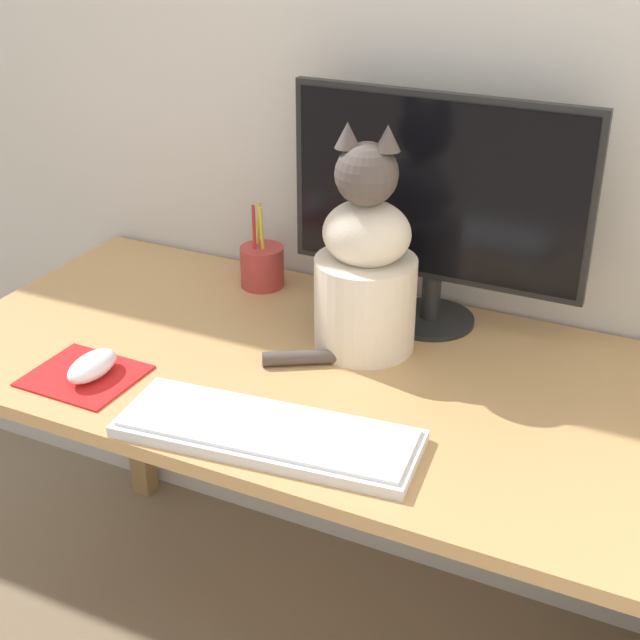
# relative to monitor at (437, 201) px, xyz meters

# --- Properties ---
(wall_back) EXTENTS (7.00, 0.04, 2.50)m
(wall_back) POSITION_rel_monitor_xyz_m (-0.06, 0.13, 0.30)
(wall_back) COLOR beige
(wall_back) RESTS_ON ground_plane
(desk) EXTENTS (1.50, 0.68, 0.70)m
(desk) POSITION_rel_monitor_xyz_m (-0.06, -0.24, -0.33)
(desk) COLOR tan
(desk) RESTS_ON ground_plane
(monitor) EXTENTS (0.56, 0.17, 0.44)m
(monitor) POSITION_rel_monitor_xyz_m (0.00, 0.00, 0.00)
(monitor) COLOR black
(monitor) RESTS_ON desk
(keyboard) EXTENTS (0.48, 0.21, 0.02)m
(keyboard) POSITION_rel_monitor_xyz_m (-0.09, -0.48, -0.23)
(keyboard) COLOR silver
(keyboard) RESTS_ON desk
(mousepad_left) EXTENTS (0.19, 0.16, 0.00)m
(mousepad_left) POSITION_rel_monitor_xyz_m (-0.46, -0.45, -0.24)
(mousepad_left) COLOR red
(mousepad_left) RESTS_ON desk
(computer_mouse_left) EXTENTS (0.06, 0.11, 0.04)m
(computer_mouse_left) POSITION_rel_monitor_xyz_m (-0.45, -0.45, -0.22)
(computer_mouse_left) COLOR white
(computer_mouse_left) RESTS_ON mousepad_left
(cat) EXTENTS (0.24, 0.26, 0.41)m
(cat) POSITION_rel_monitor_xyz_m (-0.08, -0.14, -0.09)
(cat) COLOR beige
(cat) RESTS_ON desk
(pen_cup) EXTENTS (0.09, 0.09, 0.17)m
(pen_cup) POSITION_rel_monitor_xyz_m (-0.37, 0.01, -0.20)
(pen_cup) COLOR #B23833
(pen_cup) RESTS_ON desk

